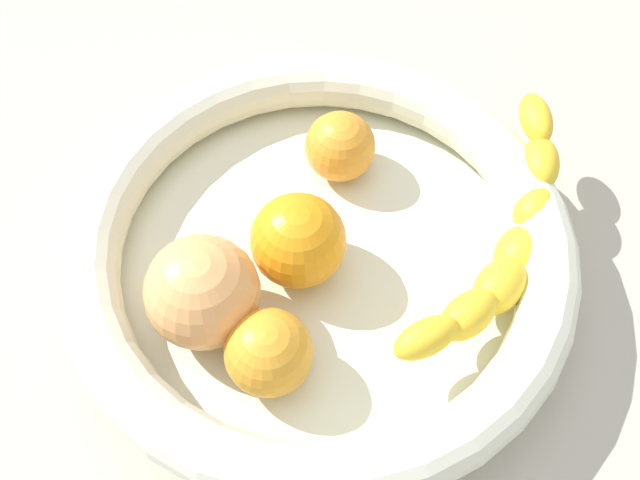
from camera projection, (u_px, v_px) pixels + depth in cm
name	position (u px, v px, depth cm)	size (l,w,h in cm)	color
kitchen_counter	(320.00, 288.00, 55.73)	(120.00, 120.00, 3.00)	#B3AB99
fruit_bowl	(320.00, 255.00, 51.87)	(34.10, 34.10, 5.89)	silver
banana_draped_left	(510.00, 240.00, 50.45)	(23.79, 8.23, 5.16)	yellow
orange_front	(269.00, 353.00, 46.30)	(5.45, 5.45, 5.45)	orange
orange_mid_left	(340.00, 146.00, 54.93)	(5.07, 5.07, 5.07)	orange
orange_mid_right	(298.00, 241.00, 49.99)	(6.33, 6.33, 6.33)	orange
peach_blush	(203.00, 292.00, 47.47)	(7.24, 7.24, 7.24)	#F6A860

